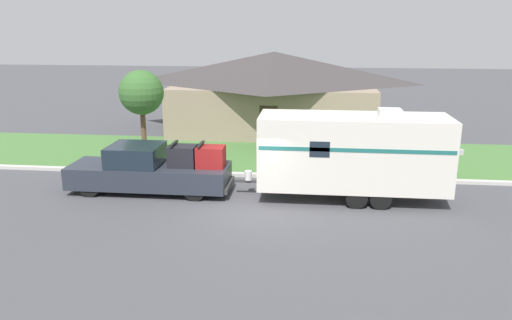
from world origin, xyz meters
name	(u,v)px	position (x,y,z in m)	size (l,w,h in m)	color
ground_plane	(248,207)	(0.00, 0.00, 0.00)	(120.00, 120.00, 0.00)	#47474C
curb_strip	(259,175)	(0.00, 3.75, 0.07)	(80.00, 0.30, 0.14)	beige
lawn_strip	(267,155)	(0.00, 7.40, 0.01)	(80.00, 7.00, 0.03)	#477538
house_across_street	(274,90)	(-0.13, 13.82, 2.47)	(12.78, 8.32, 4.76)	gray
pickup_truck	(152,170)	(-3.97, 1.37, 0.87)	(6.31, 2.02, 2.00)	black
travel_trailer	(353,152)	(3.72, 1.37, 1.82)	(7.88, 2.32, 3.44)	black
mailbox	(457,156)	(8.32, 4.41, 0.99)	(0.48, 0.20, 1.28)	brown
tree_in_yard	(141,93)	(-5.63, 5.48, 3.30)	(2.05, 2.05, 4.36)	brown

